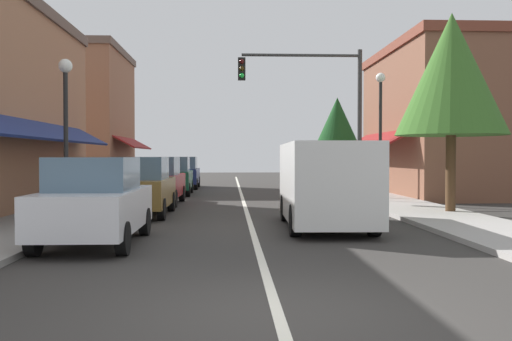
{
  "coord_description": "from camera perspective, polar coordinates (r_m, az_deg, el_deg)",
  "views": [
    {
      "loc": [
        -0.54,
        -6.53,
        1.79
      ],
      "look_at": [
        0.46,
        15.43,
        1.25
      ],
      "focal_mm": 40.66,
      "sensor_mm": 36.0,
      "label": 1
    }
  ],
  "objects": [
    {
      "name": "parked_car_second_left",
      "position": [
        17.78,
        -11.31,
        -1.56
      ],
      "size": [
        1.79,
        4.1,
        1.77
      ],
      "rotation": [
        0.0,
        0.0,
        -0.0
      ],
      "color": "brown",
      "rests_on": "ground"
    },
    {
      "name": "van_in_lane",
      "position": [
        14.58,
        6.8,
        -1.13
      ],
      "size": [
        2.1,
        5.23,
        2.12
      ],
      "rotation": [
        0.0,
        0.0,
        -0.03
      ],
      "color": "silver",
      "rests_on": "ground"
    },
    {
      "name": "tree_right_near",
      "position": [
        18.78,
        18.67,
        8.93
      ],
      "size": [
        3.38,
        3.38,
        6.15
      ],
      "color": "#4C331E",
      "rests_on": "ground"
    },
    {
      "name": "sidewalk_right",
      "position": [
        25.33,
        11.22,
        -2.55
      ],
      "size": [
        2.6,
        56.0,
        0.12
      ],
      "primitive_type": "cube",
      "color": "#A39E99",
      "rests_on": "ground"
    },
    {
      "name": "parked_car_third_left",
      "position": [
        21.89,
        -9.73,
        -1.01
      ],
      "size": [
        1.85,
        4.14,
        1.77
      ],
      "rotation": [
        0.0,
        0.0,
        -0.02
      ],
      "color": "maroon",
      "rests_on": "ground"
    },
    {
      "name": "parked_car_far_left",
      "position": [
        27.24,
        -8.22,
        -0.53
      ],
      "size": [
        1.84,
        4.13,
        1.77
      ],
      "rotation": [
        0.0,
        0.0,
        0.02
      ],
      "color": "#0F4C33",
      "rests_on": "ground"
    },
    {
      "name": "parked_car_distant_left",
      "position": [
        32.52,
        -7.22,
        -0.22
      ],
      "size": [
        1.8,
        4.11,
        1.77
      ],
      "rotation": [
        0.0,
        0.0,
        0.01
      ],
      "color": "navy",
      "rests_on": "ground"
    },
    {
      "name": "sidewalk_left",
      "position": [
        25.09,
        -14.01,
        -2.6
      ],
      "size": [
        2.6,
        56.0,
        0.12
      ],
      "primitive_type": "cube",
      "color": "gray",
      "rests_on": "ground"
    },
    {
      "name": "storefront_right_block",
      "position": [
        28.19,
        16.87,
        4.72
      ],
      "size": [
        5.37,
        10.2,
        6.9
      ],
      "color": "brown",
      "rests_on": "ground"
    },
    {
      "name": "lane_center_stripe",
      "position": [
        24.6,
        -1.33,
        -2.77
      ],
      "size": [
        0.14,
        52.0,
        0.01
      ],
      "primitive_type": "cube",
      "color": "silver",
      "rests_on": "ground"
    },
    {
      "name": "street_lamp_right_mid",
      "position": [
        22.41,
        12.15,
        5.26
      ],
      "size": [
        0.36,
        0.36,
        4.94
      ],
      "color": "black",
      "rests_on": "ground"
    },
    {
      "name": "tree_right_far",
      "position": [
        34.06,
        8.0,
        4.52
      ],
      "size": [
        2.8,
        2.8,
        5.22
      ],
      "color": "#4C331E",
      "rests_on": "ground"
    },
    {
      "name": "ground_plane",
      "position": [
        24.6,
        -1.33,
        -2.77
      ],
      "size": [
        80.0,
        80.0,
        0.0
      ],
      "primitive_type": "plane",
      "color": "#33302D"
    },
    {
      "name": "traffic_signal_mast_arm",
      "position": [
        23.97,
        6.26,
        7.14
      ],
      "size": [
        5.1,
        0.5,
        6.17
      ],
      "color": "#333333",
      "rests_on": "ground"
    },
    {
      "name": "parked_car_nearest_left",
      "position": [
        12.13,
        -15.54,
        -2.95
      ],
      "size": [
        1.79,
        4.1,
        1.77
      ],
      "rotation": [
        0.0,
        0.0,
        0.0
      ],
      "color": "silver",
      "rests_on": "ground"
    },
    {
      "name": "street_lamp_left_near",
      "position": [
        16.0,
        -18.21,
        5.52
      ],
      "size": [
        0.36,
        0.36,
        4.33
      ],
      "color": "black",
      "rests_on": "ground"
    },
    {
      "name": "storefront_far_left",
      "position": [
        35.66,
        -16.65,
        4.94
      ],
      "size": [
        6.05,
        8.2,
        8.06
      ],
      "color": "#8E5B42",
      "rests_on": "ground"
    }
  ]
}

